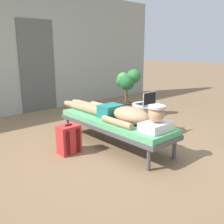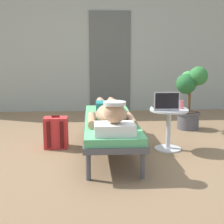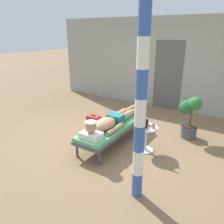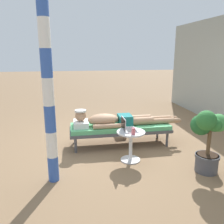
{
  "view_description": "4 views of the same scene",
  "coord_description": "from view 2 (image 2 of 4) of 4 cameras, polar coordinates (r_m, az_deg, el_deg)",
  "views": [
    {
      "loc": [
        -2.35,
        -2.73,
        1.46
      ],
      "look_at": [
        0.14,
        0.04,
        0.51
      ],
      "focal_mm": 41.27,
      "sensor_mm": 36.0,
      "label": 1
    },
    {
      "loc": [
        -0.09,
        -3.82,
        1.22
      ],
      "look_at": [
        0.18,
        0.18,
        0.46
      ],
      "focal_mm": 50.95,
      "sensor_mm": 36.0,
      "label": 2
    },
    {
      "loc": [
        2.45,
        -3.69,
        2.29
      ],
      "look_at": [
        0.05,
        0.08,
        0.65
      ],
      "focal_mm": 35.52,
      "sensor_mm": 36.0,
      "label": 3
    },
    {
      "loc": [
        4.48,
        -0.94,
        1.8
      ],
      "look_at": [
        -0.03,
        -0.14,
        0.64
      ],
      "focal_mm": 37.47,
      "sensor_mm": 36.0,
      "label": 4
    }
  ],
  "objects": [
    {
      "name": "drink_glass",
      "position": [
        4.05,
        12.29,
        1.32
      ],
      "size": [
        0.06,
        0.06,
        0.11
      ],
      "primitive_type": "cylinder",
      "color": "#D86672",
      "rests_on": "side_table"
    },
    {
      "name": "side_table",
      "position": [
        4.05,
        10.13,
        -1.78
      ],
      "size": [
        0.48,
        0.48,
        0.52
      ],
      "color": "silver",
      "rests_on": "ground"
    },
    {
      "name": "house_wall_back",
      "position": [
        6.7,
        -1.98,
        11.8
      ],
      "size": [
        7.6,
        0.2,
        2.7
      ],
      "primitive_type": "cube",
      "color": "#999E93",
      "rests_on": "ground"
    },
    {
      "name": "backpack",
      "position": [
        4.16,
        -9.99,
        -3.69
      ],
      "size": [
        0.3,
        0.26,
        0.42
      ],
      "color": "red",
      "rests_on": "ground"
    },
    {
      "name": "potted_plant",
      "position": [
        5.15,
        13.76,
        3.5
      ],
      "size": [
        0.48,
        0.52,
        1.01
      ],
      "color": "#4C4C51",
      "rests_on": "ground"
    },
    {
      "name": "ground_plane",
      "position": [
        4.01,
        -2.44,
        -7.03
      ],
      "size": [
        40.0,
        40.0,
        0.0
      ],
      "primitive_type": "plane",
      "color": "#846647"
    },
    {
      "name": "lounge_chair",
      "position": [
        3.91,
        -0.4,
        -2.2
      ],
      "size": [
        0.62,
        1.99,
        0.42
      ],
      "color": "#4C4C51",
      "rests_on": "ground"
    },
    {
      "name": "laptop",
      "position": [
        3.94,
        9.57,
        1.25
      ],
      "size": [
        0.31,
        0.24,
        0.23
      ],
      "color": "silver",
      "rests_on": "side_table"
    },
    {
      "name": "house_door_panel",
      "position": [
        6.6,
        -0.36,
        8.96
      ],
      "size": [
        0.84,
        0.03,
        2.04
      ],
      "primitive_type": "cube",
      "color": "#545651",
      "rests_on": "ground"
    },
    {
      "name": "person_reclining",
      "position": [
        3.77,
        -0.31,
        0.01
      ],
      "size": [
        0.53,
        2.17,
        0.33
      ],
      "color": "white",
      "rests_on": "lounge_chair"
    }
  ]
}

